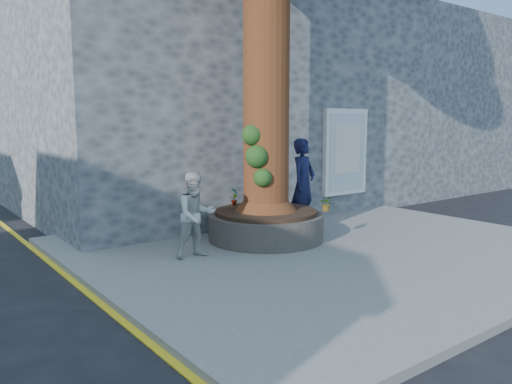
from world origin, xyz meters
TOP-DOWN VIEW (x-y plane):
  - ground at (0.00, 0.00)m, footprint 120.00×120.00m
  - pavement at (1.50, 1.00)m, footprint 9.00×8.00m
  - yellow_line at (-3.05, 1.00)m, footprint 0.10×30.00m
  - stone_shop at (2.50, 7.20)m, footprint 10.30×8.30m
  - neighbour_shop at (10.50, 7.20)m, footprint 6.00×8.00m
  - planter at (0.80, 2.00)m, footprint 2.30×2.30m
  - man at (2.23, 2.46)m, footprint 0.83×0.68m
  - woman at (-1.00, 1.69)m, footprint 0.78×0.63m
  - shopping_bag at (2.39, 2.25)m, footprint 0.22×0.15m
  - plant_a at (0.61, 2.85)m, footprint 0.25×0.23m
  - plant_b at (1.31, 2.05)m, footprint 0.27×0.27m
  - plant_c at (1.65, 2.64)m, footprint 0.17×0.17m
  - plant_d at (1.65, 1.15)m, footprint 0.34×0.35m

SIDE VIEW (x-z plane):
  - ground at x=0.00m, z-range 0.00..0.00m
  - yellow_line at x=-3.05m, z-range 0.00..0.01m
  - pavement at x=1.50m, z-range 0.00..0.12m
  - shopping_bag at x=2.39m, z-range 0.12..0.40m
  - planter at x=0.80m, z-range 0.11..0.71m
  - plant_c at x=1.65m, z-range 0.72..1.02m
  - woman at x=-1.00m, z-range 0.12..1.62m
  - plant_d at x=1.65m, z-range 0.72..1.02m
  - plant_b at x=1.31m, z-range 0.72..1.08m
  - plant_a at x=0.61m, z-range 0.72..1.11m
  - man at x=2.23m, z-range 0.12..2.10m
  - neighbour_shop at x=10.50m, z-range 0.00..6.00m
  - stone_shop at x=2.50m, z-range 0.01..6.31m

